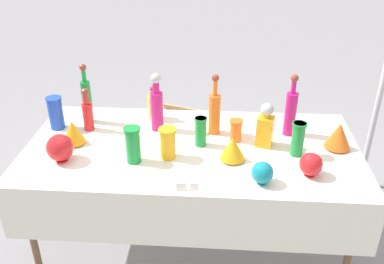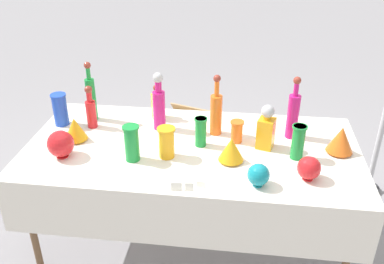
% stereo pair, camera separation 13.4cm
% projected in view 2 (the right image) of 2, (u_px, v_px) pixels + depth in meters
% --- Properties ---
extents(ground_plane, '(40.00, 40.00, 0.00)m').
position_uv_depth(ground_plane, '(192.00, 237.00, 3.07)').
color(ground_plane, gray).
extents(display_table, '(2.10, 1.04, 0.76)m').
position_uv_depth(display_table, '(191.00, 157.00, 2.69)').
color(display_table, white).
rests_on(display_table, ground).
extents(tall_bottle_0, '(0.06, 0.06, 0.42)m').
position_uv_depth(tall_bottle_0, '(91.00, 96.00, 2.95)').
color(tall_bottle_0, '#198C38').
rests_on(tall_bottle_0, display_table).
extents(tall_bottle_1, '(0.08, 0.08, 0.41)m').
position_uv_depth(tall_bottle_1, '(216.00, 112.00, 2.77)').
color(tall_bottle_1, orange).
rests_on(tall_bottle_1, display_table).
extents(tall_bottle_2, '(0.08, 0.08, 0.40)m').
position_uv_depth(tall_bottle_2, '(159.00, 105.00, 2.83)').
color(tall_bottle_2, '#C61972').
rests_on(tall_bottle_2, display_table).
extents(tall_bottle_3, '(0.07, 0.07, 0.30)m').
position_uv_depth(tall_bottle_3, '(91.00, 110.00, 2.87)').
color(tall_bottle_3, red).
rests_on(tall_bottle_3, display_table).
extents(tall_bottle_4, '(0.08, 0.08, 0.42)m').
position_uv_depth(tall_bottle_4, '(293.00, 113.00, 2.73)').
color(tall_bottle_4, '#C61972').
rests_on(tall_bottle_4, display_table).
extents(square_decanter_0, '(0.10, 0.10, 0.25)m').
position_uv_depth(square_decanter_0, '(157.00, 104.00, 3.00)').
color(square_decanter_0, yellow).
rests_on(square_decanter_0, display_table).
extents(square_decanter_1, '(0.12, 0.12, 0.29)m').
position_uv_depth(square_decanter_1, '(266.00, 128.00, 2.62)').
color(square_decanter_1, orange).
rests_on(square_decanter_1, display_table).
extents(slender_vase_0, '(0.08, 0.08, 0.19)m').
position_uv_depth(slender_vase_0, '(201.00, 131.00, 2.66)').
color(slender_vase_0, '#198C38').
rests_on(slender_vase_0, display_table).
extents(slender_vase_1, '(0.11, 0.11, 0.19)m').
position_uv_depth(slender_vase_1, '(166.00, 141.00, 2.54)').
color(slender_vase_1, orange).
rests_on(slender_vase_1, display_table).
extents(slender_vase_2, '(0.10, 0.10, 0.22)m').
position_uv_depth(slender_vase_2, '(132.00, 142.00, 2.50)').
color(slender_vase_2, '#198C38').
rests_on(slender_vase_2, display_table).
extents(slender_vase_3, '(0.09, 0.09, 0.14)m').
position_uv_depth(slender_vase_3, '(237.00, 131.00, 2.71)').
color(slender_vase_3, orange).
rests_on(slender_vase_3, display_table).
extents(slender_vase_4, '(0.09, 0.09, 0.22)m').
position_uv_depth(slender_vase_4, '(298.00, 141.00, 2.52)').
color(slender_vase_4, '#198C38').
rests_on(slender_vase_4, display_table).
extents(slender_vase_5, '(0.10, 0.10, 0.22)m').
position_uv_depth(slender_vase_5, '(60.00, 109.00, 2.90)').
color(slender_vase_5, blue).
rests_on(slender_vase_5, display_table).
extents(fluted_vase_0, '(0.16, 0.16, 0.17)m').
position_uv_depth(fluted_vase_0, '(341.00, 139.00, 2.59)').
color(fluted_vase_0, orange).
rests_on(fluted_vase_0, display_table).
extents(fluted_vase_1, '(0.15, 0.15, 0.15)m').
position_uv_depth(fluted_vase_1, '(231.00, 149.00, 2.51)').
color(fluted_vase_1, orange).
rests_on(fluted_vase_1, display_table).
extents(fluted_vase_2, '(0.15, 0.15, 0.16)m').
position_uv_depth(fluted_vase_2, '(75.00, 129.00, 2.73)').
color(fluted_vase_2, orange).
rests_on(fluted_vase_2, display_table).
extents(round_bowl_0, '(0.13, 0.13, 0.14)m').
position_uv_depth(round_bowl_0, '(309.00, 168.00, 2.35)').
color(round_bowl_0, red).
rests_on(round_bowl_0, display_table).
extents(round_bowl_1, '(0.12, 0.12, 0.13)m').
position_uv_depth(round_bowl_1, '(259.00, 175.00, 2.30)').
color(round_bowl_1, teal).
rests_on(round_bowl_1, display_table).
extents(round_bowl_2, '(0.16, 0.16, 0.17)m').
position_uv_depth(round_bowl_2, '(61.00, 144.00, 2.55)').
color(round_bowl_2, red).
rests_on(round_bowl_2, display_table).
extents(price_tag_left, '(0.05, 0.01, 0.03)m').
position_uv_depth(price_tag_left, '(201.00, 185.00, 2.31)').
color(price_tag_left, white).
rests_on(price_tag_left, display_table).
extents(price_tag_center, '(0.06, 0.02, 0.04)m').
position_uv_depth(price_tag_center, '(176.00, 186.00, 2.28)').
color(price_tag_center, white).
rests_on(price_tag_center, display_table).
extents(price_tag_right, '(0.05, 0.02, 0.04)m').
position_uv_depth(price_tag_right, '(189.00, 187.00, 2.28)').
color(price_tag_right, white).
rests_on(price_tag_right, display_table).
extents(cardboard_box_behind_left, '(0.61, 0.44, 0.48)m').
position_uv_depth(cardboard_box_behind_left, '(195.00, 138.00, 3.93)').
color(cardboard_box_behind_left, tan).
rests_on(cardboard_box_behind_left, ground).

